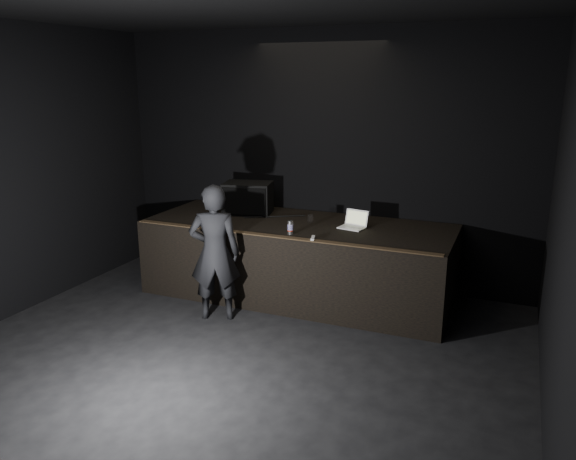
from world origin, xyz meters
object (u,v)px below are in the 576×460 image
Objects in this scene: stage_monitor at (248,198)px; beer_can at (290,228)px; stage_riser at (298,259)px; person at (215,253)px; laptop at (354,223)px.

stage_monitor is 1.26m from beer_can.
stage_riser is 1.30m from person.
stage_riser is 5.45× the size of stage_monitor.
beer_can is (0.11, -0.54, 0.58)m from stage_riser.
stage_monitor is 0.44× the size of person.
stage_monitor is at bearing -175.40° from laptop.
laptop is at bearing 5.05° from stage_riser.
laptop is 1.80m from person.
person is (-0.64, -1.08, 0.33)m from stage_riser.
stage_monitor is 2.05× the size of laptop.
laptop reaches higher than beer_can.
laptop is 2.14× the size of beer_can.
person is at bearing -93.39° from stage_monitor.
person is (-0.75, -0.54, -0.26)m from beer_can.
laptop is 0.22× the size of person.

